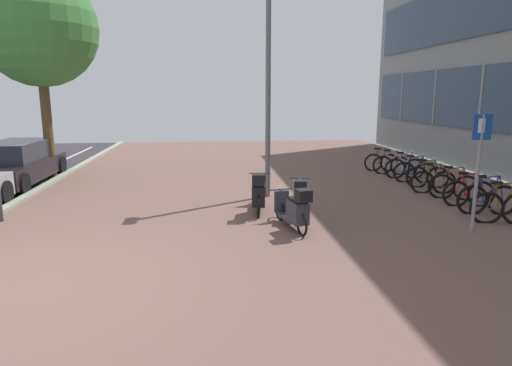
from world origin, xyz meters
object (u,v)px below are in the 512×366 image
Objects in this scene: bicycle_rack_04 at (433,182)px; parking_sign at (479,160)px; scooter_near at (295,210)px; lamp_post at (268,78)px; bicycle_rack_00 at (503,208)px; bicycle_rack_07 at (405,168)px; bicycle_rack_08 at (391,165)px; bicycle_rack_05 at (427,177)px; parked_car_far at (17,163)px; bicycle_rack_01 at (487,199)px; scooter_far at (300,197)px; bicycle_rack_02 at (468,193)px; bicycle_rack_09 at (381,162)px; scooter_mid at (259,193)px; bicycle_rack_06 at (415,172)px; bicycle_rack_03 at (454,187)px; street_tree at (38,28)px.

parking_sign is at bearing -105.52° from bicycle_rack_04.
scooter_near is 0.29× the size of lamp_post.
bicycle_rack_07 is at bearing 87.84° from bicycle_rack_00.
bicycle_rack_05 is at bearing -85.66° from bicycle_rack_08.
parked_car_far is 0.75× the size of lamp_post.
bicycle_rack_05 is (0.08, 3.02, -0.02)m from bicycle_rack_01.
scooter_far is 0.31× the size of lamp_post.
bicycle_rack_04 is 1.01× the size of bicycle_rack_05.
bicycle_rack_02 is 1.03× the size of bicycle_rack_09.
scooter_mid is at bearing 179.94° from bicycle_rack_02.
lamp_post is (-3.78, 3.58, 1.71)m from parking_sign.
parking_sign reaches higher than parked_car_far.
parked_car_far reaches higher than bicycle_rack_02.
bicycle_rack_08 is at bearing 100.88° from bicycle_rack_07.
parking_sign reaches higher than bicycle_rack_09.
bicycle_rack_00 is 1.07× the size of bicycle_rack_06.
bicycle_rack_02 is at bearing -90.87° from bicycle_rack_07.
bicycle_rack_01 is 0.78× the size of scooter_mid.
bicycle_rack_00 is at bearing -90.11° from bicycle_rack_04.
parked_car_far is at bearing 161.13° from bicycle_rack_02.
bicycle_rack_06 is 5.86m from lamp_post.
parking_sign reaches higher than scooter_mid.
bicycle_rack_06 is 5.57m from scooter_far.
lamp_post is (-4.93, 0.89, 2.85)m from bicycle_rack_03.
bicycle_rack_00 is 1.07× the size of bicycle_rack_02.
bicycle_rack_05 is at bearing 86.58° from bicycle_rack_00.
scooter_far is (-4.23, -5.63, 0.10)m from bicycle_rack_09.
bicycle_rack_06 reaches higher than bicycle_rack_02.
scooter_near is at bearing -87.41° from lamp_post.
bicycle_rack_07 is 12.80m from street_tree.
scooter_far is (-4.25, 1.17, 0.07)m from bicycle_rack_00.
bicycle_rack_04 is 5.48m from scooter_near.
bicycle_rack_08 reaches higher than bicycle_rack_09.
bicycle_rack_07 is (0.05, 4.53, -0.01)m from bicycle_rack_01.
scooter_far is at bearing -76.17° from lamp_post.
street_tree reaches higher than bicycle_rack_09.
bicycle_rack_01 is at bearing -89.73° from bicycle_rack_02.
bicycle_rack_04 is 0.70× the size of scooter_mid.
bicycle_rack_09 is at bearing 94.50° from bicycle_rack_05.
scooter_far is 10.34m from street_tree.
bicycle_rack_06 is 0.30× the size of parked_car_far.
bicycle_rack_01 is 5.28m from bicycle_rack_08.
bicycle_rack_07 is 0.56× the size of parking_sign.
bicycle_rack_03 reaches higher than bicycle_rack_05.
bicycle_rack_01 is at bearing -88.51° from bicycle_rack_09.
scooter_near is at bearing -127.82° from bicycle_rack_08.
bicycle_rack_02 reaches higher than bicycle_rack_05.
street_tree is at bearing 136.23° from scooter_near.
bicycle_rack_02 is 0.70× the size of scooter_mid.
bicycle_rack_09 is 7.37m from parking_sign.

